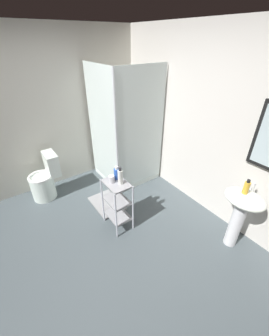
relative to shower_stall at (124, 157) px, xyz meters
The scene contains 13 objects.
ground_plane 1.76m from the shower_stall, 45.90° to the right, with size 4.20×4.20×0.02m, color #485357.
wall_back 1.56m from the shower_stall, 27.85° to the left, with size 4.20×0.14×2.50m.
wall_left 1.60m from the shower_stall, 118.78° to the right, with size 0.10×4.20×2.50m, color silver.
shower_stall is the anchor object (origin of this frame).
pedestal_sink 2.08m from the shower_stall, ahead, with size 0.46×0.37×0.81m.
sink_faucet 2.13m from the shower_stall, 11.61° to the left, with size 0.03×0.03×0.10m, color silver.
toilet 1.40m from the shower_stall, 102.46° to the right, with size 0.37×0.49×0.76m.
storage_cart 1.19m from the shower_stall, 37.54° to the right, with size 0.38×0.28×0.74m.
hand_soap_bottle 2.09m from the shower_stall, ahead, with size 0.06×0.06×0.18m.
lotion_bottle_white 1.26m from the shower_stall, 34.91° to the right, with size 0.06×0.06×0.24m.
shampoo_bottle_blue 1.15m from the shower_stall, 37.57° to the right, with size 0.08×0.08×0.18m.
rinse_cup 1.23m from the shower_stall, 40.41° to the right, with size 0.08×0.08×0.10m, color silver.
bath_mat 0.92m from the shower_stall, 55.13° to the right, with size 0.60×0.40×0.02m, color gray.
Camera 1 is at (1.65, -0.56, 2.30)m, focal length 22.49 mm.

